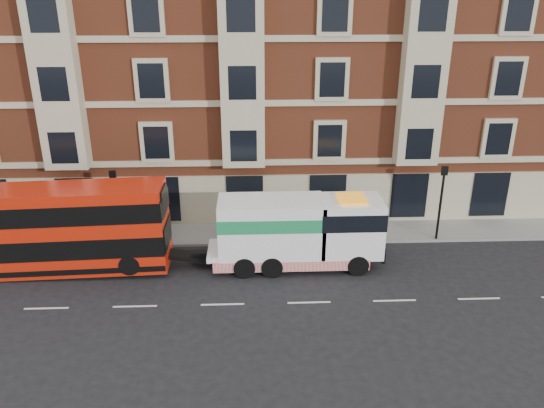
% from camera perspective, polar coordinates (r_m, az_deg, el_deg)
% --- Properties ---
extents(ground, '(120.00, 120.00, 0.00)m').
position_cam_1_polar(ground, '(24.91, -5.34, -10.71)').
color(ground, black).
rests_on(ground, ground).
extents(sidewalk, '(90.00, 3.00, 0.15)m').
position_cam_1_polar(sidewalk, '(31.45, -4.72, -3.19)').
color(sidewalk, slate).
rests_on(sidewalk, ground).
extents(victorian_terrace, '(45.00, 12.00, 20.40)m').
position_cam_1_polar(victorian_terrace, '(36.10, -3.96, 16.63)').
color(victorian_terrace, brown).
rests_on(victorian_terrace, ground).
extents(lamp_post_west, '(0.35, 0.15, 4.35)m').
position_cam_1_polar(lamp_post_west, '(30.12, -16.44, 0.16)').
color(lamp_post_west, black).
rests_on(lamp_post_west, sidewalk).
extents(lamp_post_east, '(0.35, 0.15, 4.35)m').
position_cam_1_polar(lamp_post_east, '(31.04, 17.74, 0.66)').
color(lamp_post_east, black).
rests_on(lamp_post_east, sidewalk).
extents(double_decker_bus, '(11.10, 2.55, 4.49)m').
position_cam_1_polar(double_decker_bus, '(28.67, -22.27, -2.40)').
color(double_decker_bus, red).
rests_on(double_decker_bus, ground).
extents(tow_truck, '(8.88, 2.63, 3.70)m').
position_cam_1_polar(tow_truck, '(27.18, 2.52, -2.96)').
color(tow_truck, white).
rests_on(tow_truck, ground).
extents(pedestrian, '(0.71, 0.62, 1.65)m').
position_cam_1_polar(pedestrian, '(32.95, -26.86, -2.71)').
color(pedestrian, '#231C38').
rests_on(pedestrian, sidewalk).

